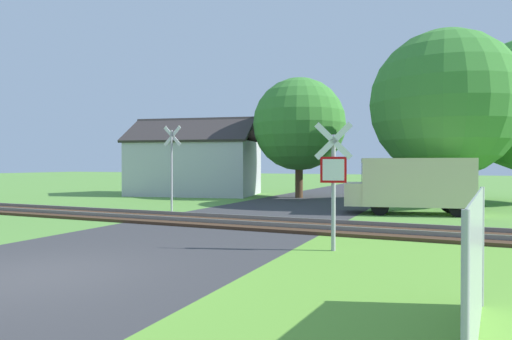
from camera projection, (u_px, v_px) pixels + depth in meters
ground_plane at (36, 276)px, 8.21m from camera, size 160.00×160.00×0.00m
road_asphalt at (112, 255)px, 10.05m from camera, size 6.88×80.00×0.01m
rail_track at (231, 222)px, 15.37m from camera, size 60.00×2.60×0.22m
stop_sign_near at (333, 177)px, 10.52m from camera, size 0.86×0.22×2.99m
crossing_sign_far at (172, 162)px, 19.35m from camera, size 0.88×0.13×3.64m
house at (195, 166)px, 29.59m from camera, size 8.96×6.95×4.99m
tree_center at (299, 124)px, 26.97m from camera, size 5.48×5.48×7.10m
tree_right at (445, 104)px, 21.86m from camera, size 7.08×7.08×8.42m
mail_truck at (411, 183)px, 18.29m from camera, size 5.18×2.82×2.24m
fence_panel at (476, 274)px, 4.87m from camera, size 0.35×3.67×1.70m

